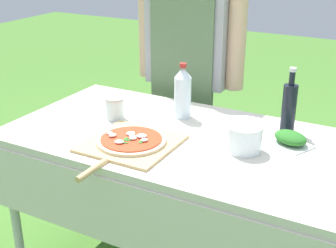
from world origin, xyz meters
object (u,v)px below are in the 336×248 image
Objects in this scene: prep_table at (178,153)px; water_bottle at (183,92)px; mixing_tub at (244,138)px; sauce_jar at (115,109)px; herb_container at (290,139)px; person_cook at (189,56)px; oil_bottle at (289,107)px; pizza_on_peel at (130,143)px.

prep_table is 0.29m from water_bottle.
mixing_tub reaches higher than sauce_jar.
prep_table is 14.71× the size of sauce_jar.
person_cook is at bearing 145.02° from herb_container.
herb_container is at bearing 7.28° from sauce_jar.
person_cook is 6.46× the size of water_bottle.
mixing_tub is at bearing -2.42° from prep_table.
oil_bottle reaches higher than sauce_jar.
prep_table is 2.86× the size of pizza_on_peel.
mixing_tub is at bearing -3.85° from sauce_jar.
pizza_on_peel is at bearing -157.44° from mixing_tub.
pizza_on_peel is at bearing 98.89° from person_cook.
sauce_jar is (-0.22, 0.21, 0.03)m from pizza_on_peel.
person_cook is 0.60m from sauce_jar.
mixing_tub is (-0.10, -0.26, -0.06)m from oil_bottle.
oil_bottle is 2.04× the size of mixing_tub.
oil_bottle is at bearing 32.98° from prep_table.
water_bottle is at bearing 172.98° from herb_container.
herb_container reaches higher than pizza_on_peel.
prep_table is 0.36m from sauce_jar.
herb_container is 2.02× the size of sauce_jar.
oil_bottle is 0.76m from sauce_jar.
oil_bottle reaches higher than water_bottle.
oil_bottle is 1.40× the size of herb_container.
herb_container is at bearing 16.47° from prep_table.
sauce_jar is (-0.63, 0.04, -0.01)m from mixing_tub.
person_cook is (-0.25, 0.61, 0.25)m from prep_table.
pizza_on_peel is 0.44m from mixing_tub.
pizza_on_peel is at bearing -150.65° from herb_container.
person_cook is 11.87× the size of mixing_tub.
mixing_tub reaches higher than herb_container.
water_bottle is at bearing 111.75° from prep_table.
herb_container is 0.20m from mixing_tub.
pizza_on_peel is 0.67m from oil_bottle.
oil_bottle is at bearing 17.01° from sauce_jar.
prep_table is 5.20× the size of oil_bottle.
herb_container is at bearing 144.55° from person_cook.
oil_bottle is (0.63, -0.35, -0.06)m from person_cook.
prep_table is 0.32m from mixing_tub.
prep_table is at bearing 111.81° from person_cook.
oil_bottle is at bearing 40.81° from pizza_on_peel.
water_bottle is (-0.08, 0.19, 0.20)m from prep_table.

